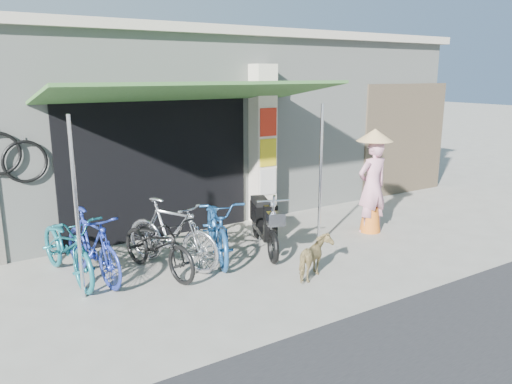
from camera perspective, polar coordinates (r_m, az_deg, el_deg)
ground at (r=7.53m, az=5.43°, el=-8.74°), size 80.00×80.00×0.00m
bicycle_shop at (r=11.46m, az=-10.27°, el=8.21°), size 12.30×5.30×3.66m
shop_pillar at (r=9.55m, az=0.69°, el=5.39°), size 0.42×0.44×3.00m
awning at (r=7.89m, az=-6.89°, el=11.02°), size 4.60×1.88×2.72m
neighbour_right at (r=12.42m, az=16.67°, el=5.77°), size 2.60×0.06×2.60m
bike_teal at (r=7.45m, az=-20.76°, el=-5.80°), size 0.88×1.93×0.98m
bike_blue at (r=7.33m, az=-18.20°, el=-5.84°), size 0.75×1.72×1.00m
bike_black at (r=7.32m, az=-11.10°, el=-5.93°), size 0.95×1.75×0.87m
bike_silver at (r=7.51m, az=-9.63°, el=-4.72°), size 1.20×1.76×1.04m
bike_navy at (r=7.84m, az=-4.40°, el=-3.93°), size 1.26×2.01×1.00m
street_dog at (r=7.11m, az=6.77°, el=-7.51°), size 0.78×0.64×0.60m
moped at (r=8.17m, az=0.90°, el=-3.50°), size 0.80×1.69×1.00m
nun at (r=9.20m, az=13.16°, el=1.09°), size 0.64×0.64×1.89m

